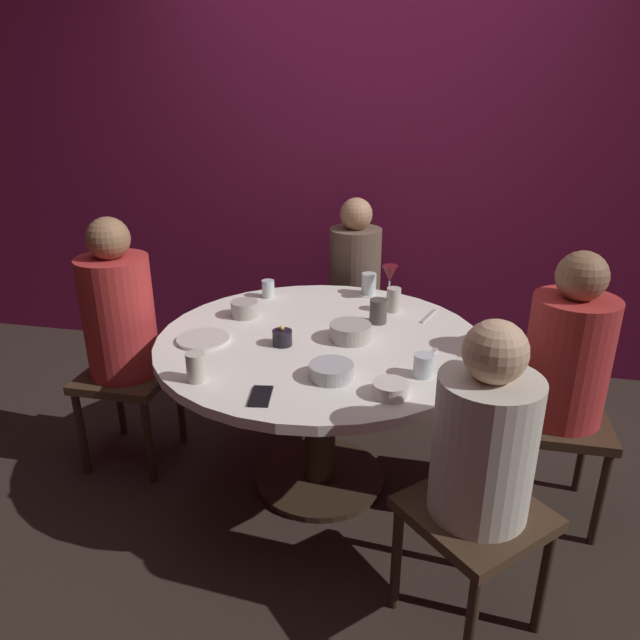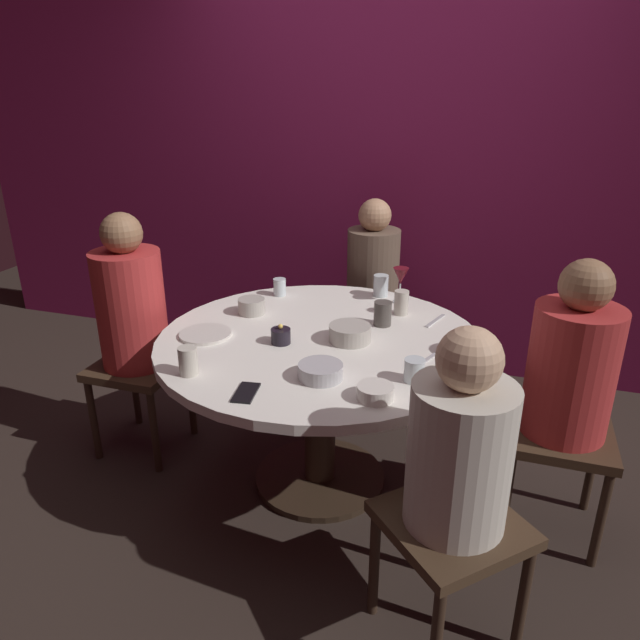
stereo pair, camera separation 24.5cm
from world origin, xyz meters
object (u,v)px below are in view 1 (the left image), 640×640
dinner_plate (203,339)px  seated_diner_left (119,319)px  dining_table (320,368)px  bowl_salad_center (245,309)px  cup_by_right_diner (196,367)px  seated_diner_front_right (483,449)px  cup_near_candle (394,300)px  cup_by_left_diner (424,365)px  cup_beside_wine (369,284)px  bowl_serving_large (331,371)px  cell_phone (261,396)px  cup_far_edge (268,289)px  bowl_sauce_side (391,389)px  seated_diner_right (567,361)px  cup_center_front (378,311)px  wine_glass (390,275)px  seated_diner_back (355,274)px  candle_holder (282,338)px  bowl_small_white (350,332)px

dinner_plate → seated_diner_left: bearing=163.9°
dining_table → bowl_salad_center: (-0.39, 0.17, 0.18)m
cup_by_right_diner → seated_diner_front_right: bearing=-10.0°
cup_near_candle → cup_by_left_diner: (0.17, -0.64, -0.01)m
seated_diner_front_right → cup_by_right_diner: bearing=35.0°
seated_diner_front_right → cup_beside_wine: 1.34m
bowl_serving_large → cup_beside_wine: 0.94m
dinner_plate → bowl_salad_center: 0.31m
dinner_plate → cell_phone: size_ratio=1.58×
dining_table → cell_phone: size_ratio=9.86×
cup_far_edge → bowl_sauce_side: bearing=-51.4°
bowl_sauce_side → bowl_salad_center: bearing=140.5°
bowl_serving_large → cup_by_right_diner: 0.49m
cup_near_candle → seated_diner_right: bearing=-27.6°
cup_by_left_diner → cup_by_right_diner: cup_by_right_diner is taller
cup_near_candle → bowl_sauce_side: bearing=-85.4°
bowl_serving_large → seated_diner_right: bearing=21.7°
dinner_plate → cup_far_edge: 0.59m
cell_phone → seated_diner_front_right: bearing=163.3°
cup_center_front → bowl_serving_large: bearing=-100.5°
cup_near_candle → cup_by_left_diner: cup_near_candle is taller
cup_by_right_diner → cup_beside_wine: bearing=65.4°
wine_glass → seated_diner_back: bearing=118.1°
seated_diner_back → dinner_plate: bearing=-23.1°
cup_center_front → cup_by_right_diner: bearing=-130.1°
cup_by_right_diner → cup_center_front: bearing=49.9°
bowl_sauce_side → bowl_serving_large: bearing=159.3°
seated_diner_back → seated_diner_right: (0.99, -0.97, 0.01)m
seated_diner_left → cup_by_right_diner: size_ratio=11.15×
cup_by_left_diner → cup_near_candle: bearing=104.8°
seated_diner_back → seated_diner_front_right: (0.64, -1.62, -0.01)m
seated_diner_back → cup_far_edge: bearing=-34.1°
bowl_salad_center → seated_diner_back: bearing=64.1°
dining_table → candle_holder: (-0.14, -0.10, 0.18)m
dining_table → cup_near_candle: (0.27, 0.37, 0.20)m
seated_diner_back → cup_beside_wine: (0.13, -0.38, 0.08)m
seated_diner_front_right → cup_by_right_diner: seated_diner_front_right is taller
dining_table → cup_beside_wine: cup_beside_wine is taller
seated_diner_right → cell_phone: 1.21m
seated_diner_back → candle_holder: bearing=-7.2°
cell_phone → bowl_small_white: 0.59m
dinner_plate → cup_far_edge: (0.11, 0.58, 0.04)m
cup_center_front → cup_far_edge: bearing=158.7°
cup_by_left_diner → cup_center_front: 0.53m
seated_diner_left → seated_diner_front_right: bearing=-22.3°
dinner_plate → bowl_small_white: 0.62m
cup_by_right_diner → seated_diner_back: bearing=76.1°
cell_phone → bowl_sauce_side: (0.43, 0.11, 0.02)m
dinner_plate → cup_center_front: bearing=26.9°
wine_glass → dinner_plate: wine_glass is taller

